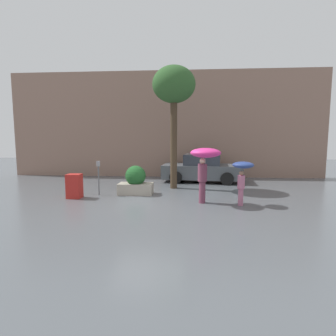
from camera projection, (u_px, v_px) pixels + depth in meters
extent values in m
plane|color=#51565B|center=(148.00, 204.00, 8.95)|extent=(40.00, 40.00, 0.00)
cube|color=#8C6B5B|center=(165.00, 125.00, 15.05)|extent=(18.00, 0.30, 6.00)
cube|color=#9E9384|center=(136.00, 189.00, 10.44)|extent=(1.36, 0.69, 0.44)
sphere|color=#1E5123|center=(136.00, 176.00, 10.38)|extent=(0.81, 0.81, 0.81)
cylinder|color=brown|center=(202.00, 192.00, 9.02)|extent=(0.22, 0.22, 0.76)
cylinder|color=brown|center=(202.00, 173.00, 8.94)|extent=(0.32, 0.32, 0.60)
sphere|color=beige|center=(203.00, 161.00, 8.90)|extent=(0.20, 0.20, 0.20)
cylinder|color=#4C4C51|center=(205.00, 163.00, 8.79)|extent=(0.02, 0.02, 0.65)
ellipsoid|color=#E02D84|center=(206.00, 153.00, 8.75)|extent=(1.02, 1.02, 0.33)
cylinder|color=#B76684|center=(241.00, 197.00, 8.70)|extent=(0.16, 0.16, 0.56)
cylinder|color=#B76684|center=(241.00, 182.00, 8.64)|extent=(0.24, 0.24, 0.45)
sphere|color=#997056|center=(241.00, 173.00, 8.61)|extent=(0.15, 0.15, 0.15)
cylinder|color=#4C4C51|center=(243.00, 173.00, 8.69)|extent=(0.02, 0.02, 0.53)
ellipsoid|color=navy|center=(243.00, 165.00, 8.66)|extent=(0.70, 0.70, 0.22)
cube|color=#4C5156|center=(202.00, 171.00, 13.51)|extent=(4.14, 2.17, 0.70)
cube|color=#2D333D|center=(202.00, 160.00, 13.44)|extent=(1.93, 1.69, 0.54)
cylinder|color=black|center=(176.00, 177.00, 12.87)|extent=(0.64, 0.28, 0.62)
cylinder|color=black|center=(180.00, 173.00, 14.62)|extent=(0.64, 0.28, 0.62)
cylinder|color=black|center=(227.00, 179.00, 12.45)|extent=(0.64, 0.28, 0.62)
cylinder|color=black|center=(225.00, 174.00, 14.19)|extent=(0.64, 0.28, 0.62)
cylinder|color=#423323|center=(174.00, 143.00, 11.52)|extent=(0.30, 0.30, 4.01)
ellipsoid|color=#2D5628|center=(174.00, 84.00, 11.24)|extent=(1.86, 1.86, 1.58)
cylinder|color=#595B60|center=(99.00, 181.00, 10.28)|extent=(0.05, 0.05, 1.14)
cylinder|color=gray|center=(98.00, 164.00, 10.21)|extent=(0.14, 0.14, 0.20)
cube|color=#B2231E|center=(74.00, 186.00, 9.76)|extent=(0.50, 0.44, 0.90)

